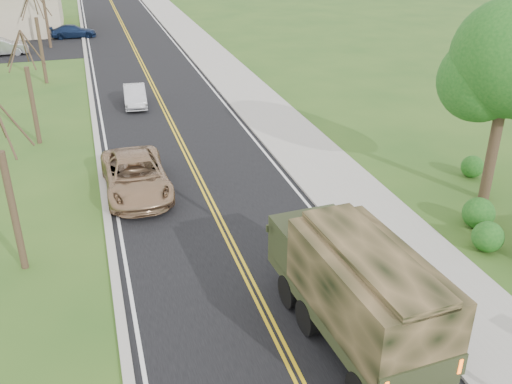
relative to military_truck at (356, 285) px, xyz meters
name	(u,v)px	position (x,y,z in m)	size (l,w,h in m)	color
road	(139,57)	(-1.93, 36.45, -1.87)	(8.00, 120.00, 0.01)	black
curb_right	(189,54)	(2.22, 36.45, -1.82)	(0.30, 120.00, 0.12)	#9E998E
sidewalk_right	(209,52)	(3.97, 36.45, -1.83)	(3.20, 120.00, 0.10)	#9E998E
curb_left	(86,60)	(-6.08, 36.45, -1.83)	(0.30, 120.00, 0.10)	#9E998E
leafy_tree	(509,67)	(9.08, 6.45, 3.62)	(4.83, 4.50, 8.10)	#38281C
bare_tree_a	(10,198)	(-8.93, 6.45, 0.75)	(1.93, 2.26, 6.08)	#38281C
bare_tree_b	(32,96)	(-8.93, 18.45, 0.60)	(1.83, 2.14, 5.73)	#38281C
bare_tree_c	(40,43)	(-8.93, 30.45, 0.90)	(2.04, 2.39, 6.42)	#38281C
bare_tree_d	(46,18)	(-8.93, 42.45, 0.67)	(1.88, 2.20, 5.91)	#38281C
military_truck	(356,285)	(0.00, 0.00, 0.00)	(2.73, 6.71, 3.27)	black
suv_champagne	(136,176)	(-4.71, 11.13, -1.10)	(2.58, 5.60, 1.56)	#9C7958
sedan_silver	(135,96)	(-3.50, 23.46, -1.27)	(1.29, 3.70, 1.22)	silver
lot_car_silver	(0,47)	(-12.79, 40.47, -1.15)	(1.53, 4.38, 1.44)	#A7A7AB
lot_car_navy	(73,31)	(-6.93, 46.45, -1.27)	(1.69, 4.15, 1.21)	#101F3D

